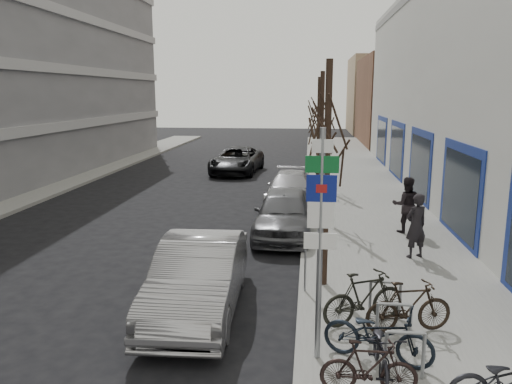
% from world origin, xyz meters
% --- Properties ---
extents(ground, '(120.00, 120.00, 0.00)m').
position_xyz_m(ground, '(0.00, 0.00, 0.00)').
color(ground, black).
rests_on(ground, ground).
extents(sidewalk_east, '(5.00, 70.00, 0.15)m').
position_xyz_m(sidewalk_east, '(4.50, 10.00, 0.07)').
color(sidewalk_east, slate).
rests_on(sidewalk_east, ground).
extents(brick_building_far, '(12.00, 14.00, 8.00)m').
position_xyz_m(brick_building_far, '(13.00, 40.00, 4.00)').
color(brick_building_far, brown).
rests_on(brick_building_far, ground).
extents(tan_building_far, '(13.00, 12.00, 9.00)m').
position_xyz_m(tan_building_far, '(13.50, 55.00, 4.50)').
color(tan_building_far, '#937A5B').
rests_on(tan_building_far, ground).
extents(highway_sign_pole, '(0.55, 0.10, 4.20)m').
position_xyz_m(highway_sign_pole, '(2.40, -0.01, 2.46)').
color(highway_sign_pole, gray).
rests_on(highway_sign_pole, ground).
extents(bike_rack, '(0.66, 2.26, 0.83)m').
position_xyz_m(bike_rack, '(3.80, 0.60, 0.66)').
color(bike_rack, gray).
rests_on(bike_rack, sidewalk_east).
extents(tree_near, '(1.80, 1.80, 5.50)m').
position_xyz_m(tree_near, '(2.60, 3.50, 4.10)').
color(tree_near, black).
rests_on(tree_near, ground).
extents(tree_mid, '(1.80, 1.80, 5.50)m').
position_xyz_m(tree_mid, '(2.60, 10.00, 4.10)').
color(tree_mid, black).
rests_on(tree_mid, ground).
extents(tree_far, '(1.80, 1.80, 5.50)m').
position_xyz_m(tree_far, '(2.60, 16.50, 4.10)').
color(tree_far, black).
rests_on(tree_far, ground).
extents(meter_front, '(0.10, 0.08, 1.27)m').
position_xyz_m(meter_front, '(2.15, 3.00, 0.92)').
color(meter_front, gray).
rests_on(meter_front, sidewalk_east).
extents(meter_mid, '(0.10, 0.08, 1.27)m').
position_xyz_m(meter_mid, '(2.15, 8.50, 0.92)').
color(meter_mid, gray).
rests_on(meter_mid, sidewalk_east).
extents(meter_back, '(0.10, 0.08, 1.27)m').
position_xyz_m(meter_back, '(2.15, 14.00, 0.92)').
color(meter_back, gray).
rests_on(meter_back, sidewalk_east).
extents(bike_near_left, '(0.54, 1.72, 1.05)m').
position_xyz_m(bike_near_left, '(3.43, -0.50, 0.67)').
color(bike_near_left, black).
rests_on(bike_near_left, sidewalk_east).
extents(bike_near_right, '(1.52, 0.46, 0.92)m').
position_xyz_m(bike_near_right, '(3.17, -1.04, 0.61)').
color(bike_near_right, black).
rests_on(bike_near_right, sidewalk_east).
extents(bike_mid_curb, '(2.01, 1.15, 1.17)m').
position_xyz_m(bike_mid_curb, '(3.44, -0.01, 0.74)').
color(bike_mid_curb, black).
rests_on(bike_mid_curb, sidewalk_east).
extents(bike_mid_inner, '(1.91, 1.32, 1.13)m').
position_xyz_m(bike_mid_inner, '(3.34, 1.43, 0.71)').
color(bike_mid_inner, black).
rests_on(bike_mid_inner, sidewalk_east).
extents(bike_far_curb, '(2.02, 0.93, 1.19)m').
position_xyz_m(bike_far_curb, '(5.16, -1.25, 0.74)').
color(bike_far_curb, black).
rests_on(bike_far_curb, sidewalk_east).
extents(bike_far_inner, '(1.84, 0.94, 1.07)m').
position_xyz_m(bike_far_inner, '(4.17, 1.15, 0.68)').
color(bike_far_inner, black).
rests_on(bike_far_inner, sidewalk_east).
extents(parked_car_front, '(1.88, 4.95, 1.61)m').
position_xyz_m(parked_car_front, '(-0.17, 1.95, 0.81)').
color(parked_car_front, '#97969B').
rests_on(parked_car_front, ground).
extents(parked_car_mid, '(2.00, 4.73, 1.60)m').
position_xyz_m(parked_car_mid, '(1.40, 8.09, 0.80)').
color(parked_car_mid, '#525257').
rests_on(parked_car_mid, ground).
extents(parked_car_back, '(2.12, 4.82, 1.38)m').
position_xyz_m(parked_car_back, '(1.40, 13.06, 0.69)').
color(parked_car_back, '#97979B').
rests_on(parked_car_back, ground).
extents(lane_car, '(2.95, 5.71, 1.54)m').
position_xyz_m(lane_car, '(-2.14, 21.29, 0.77)').
color(lane_car, black).
rests_on(lane_car, ground).
extents(pedestrian_near, '(0.80, 0.71, 1.86)m').
position_xyz_m(pedestrian_near, '(5.22, 5.81, 1.08)').
color(pedestrian_near, black).
rests_on(pedestrian_near, sidewalk_east).
extents(pedestrian_far, '(0.70, 0.48, 1.90)m').
position_xyz_m(pedestrian_far, '(5.42, 8.45, 1.10)').
color(pedestrian_far, black).
rests_on(pedestrian_far, sidewalk_east).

